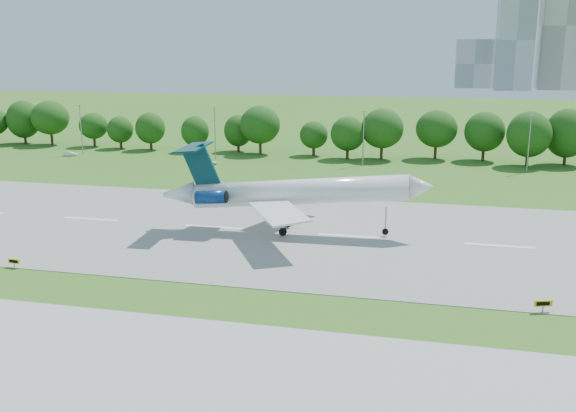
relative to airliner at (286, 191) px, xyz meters
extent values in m
plane|color=#2F691B|center=(-10.89, -24.85, -6.06)|extent=(600.00, 600.00, 0.00)
cube|color=gray|center=(-10.89, 0.15, -6.02)|extent=(400.00, 45.00, 0.08)
cube|color=#ADADA8|center=(-10.89, -42.85, -6.02)|extent=(400.00, 23.00, 0.08)
cylinder|color=#382314|center=(-70.89, 67.15, -4.26)|extent=(0.70, 0.70, 3.60)
sphere|color=#153D0F|center=(-70.89, 67.15, 0.14)|extent=(8.40, 8.40, 8.40)
cylinder|color=#382314|center=(-30.89, 67.15, -4.26)|extent=(0.70, 0.70, 3.60)
sphere|color=#153D0F|center=(-30.89, 67.15, 0.14)|extent=(8.40, 8.40, 8.40)
cylinder|color=#382314|center=(9.11, 67.15, -4.26)|extent=(0.70, 0.70, 3.60)
sphere|color=#153D0F|center=(9.11, 67.15, 0.14)|extent=(8.40, 8.40, 8.40)
cylinder|color=#382314|center=(49.11, 67.15, -4.26)|extent=(0.70, 0.70, 3.60)
sphere|color=#153D0F|center=(49.11, 67.15, 0.14)|extent=(8.40, 8.40, 8.40)
cylinder|color=gray|center=(-65.89, 57.15, -0.06)|extent=(0.24, 0.24, 12.00)
cube|color=gray|center=(-65.89, 57.15, 6.04)|extent=(0.90, 0.25, 0.18)
cylinder|color=gray|center=(-30.89, 57.15, -0.06)|extent=(0.24, 0.24, 12.00)
cube|color=gray|center=(-30.89, 57.15, 6.04)|extent=(0.90, 0.25, 0.18)
cylinder|color=gray|center=(4.11, 57.15, -0.06)|extent=(0.24, 0.24, 12.00)
cube|color=gray|center=(4.11, 57.15, 6.04)|extent=(0.90, 0.25, 0.18)
cylinder|color=gray|center=(39.11, 57.15, -0.06)|extent=(0.24, 0.24, 12.00)
cube|color=gray|center=(39.11, 57.15, 6.04)|extent=(0.90, 0.25, 0.18)
cube|color=#B2B2B7|center=(64.11, 355.15, 24.94)|extent=(22.00, 22.00, 62.00)
cube|color=beige|center=(94.11, 370.15, 33.94)|extent=(26.00, 26.00, 80.00)
cube|color=#B2B2B7|center=(41.11, 380.15, 9.94)|extent=(24.00, 24.00, 32.00)
cylinder|color=white|center=(1.90, 0.15, 0.00)|extent=(30.56, 5.94, 5.81)
cone|color=white|center=(18.56, 1.49, 1.27)|extent=(3.75, 3.79, 3.76)
cone|color=white|center=(-15.56, -1.25, -0.93)|extent=(5.35, 3.92, 3.88)
cube|color=white|center=(0.66, -7.02, -1.15)|extent=(10.84, 13.87, 0.63)
cube|color=white|center=(-0.47, 7.03, -1.15)|extent=(9.29, 14.02, 0.63)
cube|color=#052F3B|center=(-12.15, -0.97, 3.10)|extent=(5.48, 0.94, 6.89)
cube|color=#052F3B|center=(-13.15, -1.05, 5.95)|extent=(3.98, 9.79, 0.47)
cylinder|color=navy|center=(-9.93, -3.42, -0.62)|extent=(4.50, 2.25, 2.23)
cylinder|color=navy|center=(-10.35, 1.80, -0.62)|extent=(4.50, 2.25, 2.23)
cylinder|color=gray|center=(13.94, 1.12, -3.53)|extent=(0.20, 0.20, 3.52)
cylinder|color=black|center=(13.94, 1.12, -5.29)|extent=(0.93, 0.37, 0.91)
cylinder|color=gray|center=(0.07, -2.22, -3.53)|extent=(0.24, 0.24, 3.52)
cylinder|color=black|center=(0.07, -2.22, -5.29)|extent=(1.14, 0.54, 1.11)
cylinder|color=gray|center=(-0.28, 2.20, -3.53)|extent=(0.24, 0.24, 3.52)
cylinder|color=black|center=(-0.28, 2.20, -5.29)|extent=(1.14, 0.54, 1.11)
cube|color=gray|center=(-28.13, -22.17, -5.71)|extent=(0.11, 0.11, 0.69)
cube|color=yellow|center=(-28.13, -22.17, -5.22)|extent=(1.59, 0.30, 0.54)
cube|color=black|center=(-28.14, -22.28, -5.22)|extent=(1.18, 0.11, 0.35)
cube|color=gray|center=(31.45, -21.87, -5.66)|extent=(0.14, 0.14, 0.80)
cube|color=yellow|center=(31.45, -21.87, -5.08)|extent=(1.81, 0.76, 0.63)
cube|color=black|center=(31.49, -21.99, -5.08)|extent=(1.31, 0.44, 0.40)
imported|color=silver|center=(-67.26, 53.63, -5.52)|extent=(3.43, 2.18, 1.07)
imported|color=white|center=(-29.87, 49.91, -5.45)|extent=(3.81, 2.36, 1.21)
camera|label=1|loc=(20.44, -85.43, 19.36)|focal=40.00mm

